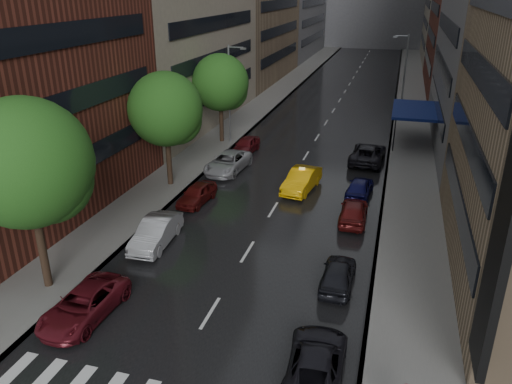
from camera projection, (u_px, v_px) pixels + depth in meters
ground at (174, 372)px, 19.69m from camera, size 220.00×220.00×0.00m
road at (338, 103)px, 64.05m from camera, size 14.00×140.00×0.01m
sidewalk_left at (270, 99)px, 66.31m from camera, size 4.00×140.00×0.15m
sidewalk_right at (411, 107)px, 61.74m from camera, size 4.00×140.00×0.15m
tree_near at (26, 163)px, 22.67m from camera, size 6.09×6.09×9.70m
tree_mid at (165, 109)px, 35.74m from camera, size 5.39×5.39×8.58m
tree_far at (220, 83)px, 46.12m from camera, size 5.27×5.27×8.40m
taxi at (302, 180)px, 36.79m from camera, size 2.37×5.09×1.61m
parked_cars_left at (195, 195)px, 34.37m from camera, size 2.92×29.84×1.56m
parked_cars_right at (355, 205)px, 32.78m from camera, size 2.98×31.79×1.60m
street_lamp_left at (230, 92)px, 46.38m from camera, size 1.74×0.22×9.00m
street_lamp_right at (404, 74)px, 55.77m from camera, size 1.74×0.22×9.00m
awning at (414, 110)px, 47.25m from camera, size 4.00×8.00×3.12m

